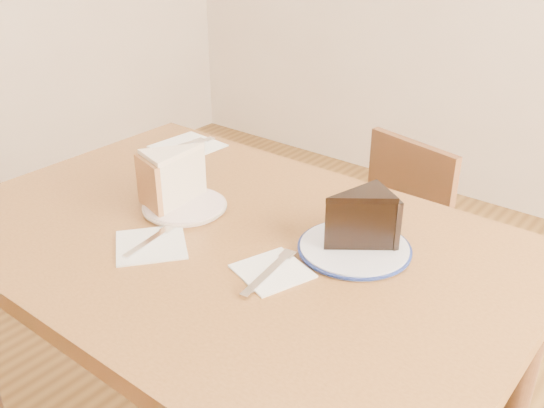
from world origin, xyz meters
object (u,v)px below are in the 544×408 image
Objects in this scene: table at (230,275)px; plate_cream at (185,206)px; carrot_cake at (179,177)px; plate_navy at (354,248)px; chocolate_cake at (355,222)px; chair_far at (378,252)px.

plate_cream is at bearing 170.42° from table.
plate_navy is at bearing 25.19° from carrot_cake.
plate_cream is at bearing 45.37° from chocolate_cake.
table is at bearing -9.58° from plate_cream.
table is 6.74× the size of plate_cream.
chocolate_cake reaches higher than plate_navy.
carrot_cake reaches higher than table.
table is 9.46× the size of chocolate_cake.
carrot_cake reaches higher than plate_cream.
carrot_cake is 1.07× the size of chocolate_cake.
plate_navy is 1.67× the size of chocolate_cake.
table is 0.30m from chocolate_cake.
plate_cream is 0.84× the size of plate_navy.
chocolate_cake is (0.38, 0.08, 0.06)m from plate_cream.
plate_navy is at bearing 175.19° from chocolate_cake.
plate_navy is 1.56× the size of carrot_cake.
carrot_cake is at bearing 43.40° from chocolate_cake.
table is 5.67× the size of plate_navy.
chocolate_cake is at bearing 25.68° from carrot_cake.
chair_far is at bearing 74.45° from plate_cream.
chocolate_cake is (0.23, 0.11, 0.16)m from table.
table is at bearing -155.60° from plate_navy.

